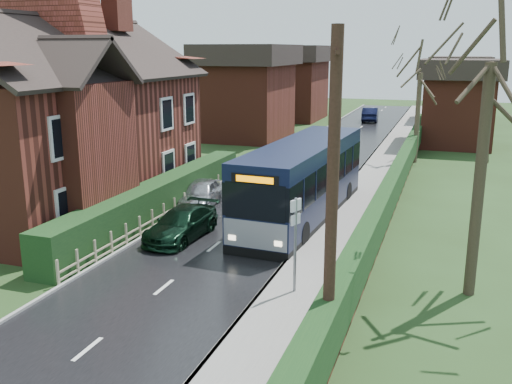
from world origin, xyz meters
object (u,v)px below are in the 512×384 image
at_px(car_green, 181,224).
at_px(telegraph_pole, 332,208).
at_px(bus, 303,181).
at_px(car_silver, 201,193).
at_px(bus_stop_sign, 295,232).
at_px(brick_house, 58,114).

distance_m(car_green, telegraph_pole, 11.07).
distance_m(bus, telegraph_pole, 12.49).
xyz_separation_m(bus, car_silver, (-5.00, 0.33, -1.03)).
bearing_deg(bus, bus_stop_sign, -73.90).
distance_m(brick_house, bus_stop_sign, 14.27).
bearing_deg(brick_house, bus, 10.19).
bearing_deg(bus, car_green, -128.73).
bearing_deg(car_silver, car_green, -84.18).
bearing_deg(telegraph_pole, brick_house, 132.98).
xyz_separation_m(bus_stop_sign, telegraph_pole, (1.80, -3.79, 1.91)).
bearing_deg(bus_stop_sign, bus, 123.89).
xyz_separation_m(car_silver, bus_stop_sign, (6.80, -8.28, 1.37)).
relative_size(car_green, telegraph_pole, 0.53).
bearing_deg(bus_stop_sign, telegraph_pole, -43.50).
height_order(brick_house, telegraph_pole, brick_house).
distance_m(brick_house, car_green, 8.38).
height_order(car_green, telegraph_pole, telegraph_pole).
xyz_separation_m(brick_house, bus_stop_sign, (12.73, -5.98, -2.37)).
relative_size(car_silver, car_green, 0.92).
xyz_separation_m(car_silver, telegraph_pole, (8.60, -12.07, 3.27)).
bearing_deg(bus, car_silver, 179.53).
bearing_deg(bus, brick_house, -166.48).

